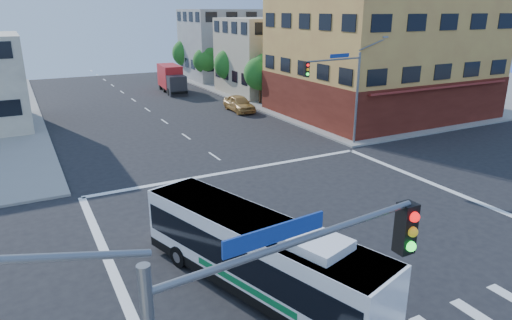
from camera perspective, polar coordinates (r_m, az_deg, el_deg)
ground at (r=22.12m, az=8.18°, el=-8.70°), size 120.00×120.00×0.00m
sidewalk_ne at (r=69.81m, az=14.90°, el=9.57°), size 50.00×50.00×0.15m
corner_building_ne at (r=46.96m, az=15.37°, el=12.70°), size 18.10×15.44×14.00m
building_east_near at (r=57.78m, az=2.28°, el=12.88°), size 12.06×10.06×9.00m
building_east_far at (r=70.16m, az=-3.63°, el=14.23°), size 12.06×10.06×10.00m
signal_mast_ne at (r=34.07m, az=10.59°, el=9.58°), size 7.91×1.13×8.07m
street_tree_a at (r=50.16m, az=0.68°, el=11.01°), size 3.60×3.60×5.53m
street_tree_b at (r=57.24m, az=-3.23°, el=12.06°), size 3.80×3.80×5.79m
street_tree_c at (r=64.59m, az=-6.28°, el=12.43°), size 3.40×3.40×5.29m
street_tree_d at (r=72.01m, az=-8.73°, el=13.27°), size 4.00×4.00×6.03m
transit_bus at (r=16.91m, az=0.15°, el=-11.63°), size 5.33×10.80×3.14m
box_truck at (r=59.16m, az=-10.50°, el=9.88°), size 2.71×7.44×3.28m
parked_car at (r=47.05m, az=-2.11°, el=7.08°), size 2.04×4.82×1.63m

